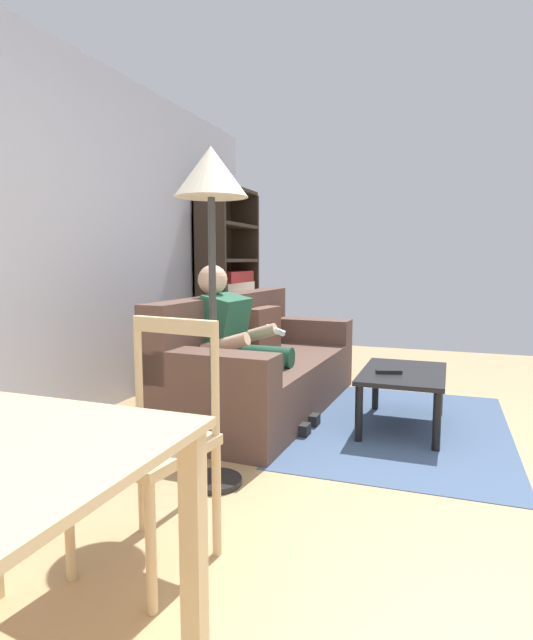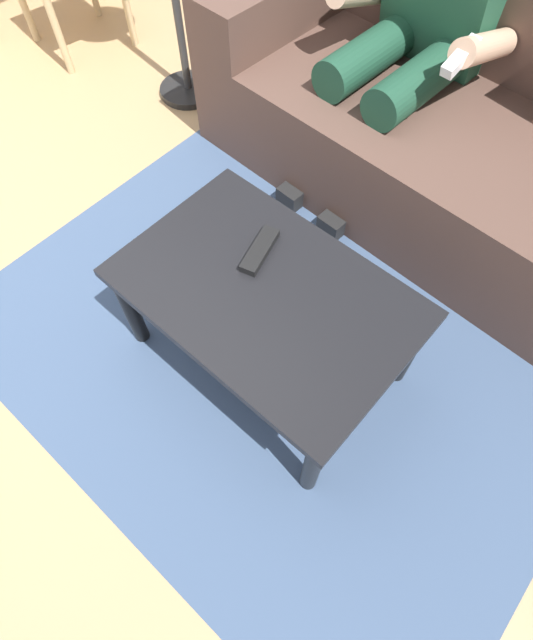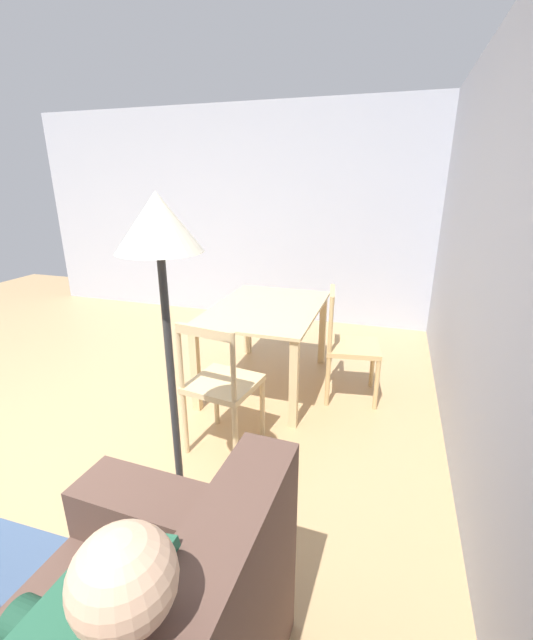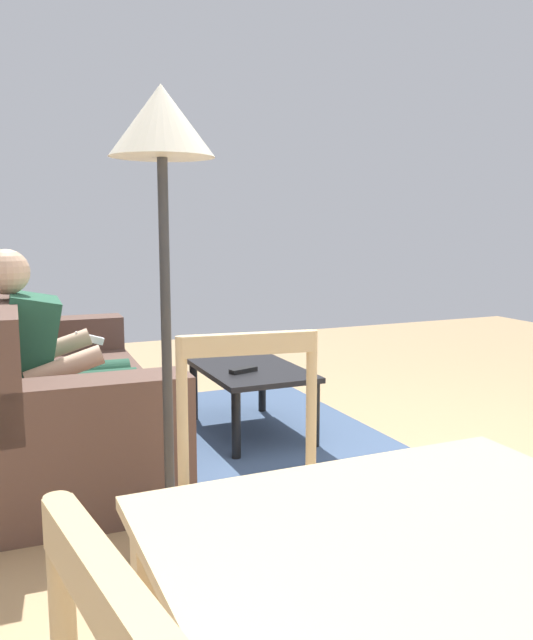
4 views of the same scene
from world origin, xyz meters
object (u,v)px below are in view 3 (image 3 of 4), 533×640
object	(u,v)px
dining_chair_facing_couch	(221,386)
floor_lamp	(161,259)
dining_chair_near_wall	(349,346)
dining_table	(266,319)

from	to	relation	value
dining_chair_facing_couch	floor_lamp	distance (m)	1.19
dining_chair_near_wall	dining_chair_facing_couch	world-z (taller)	dining_chair_facing_couch
dining_table	dining_chair_near_wall	bearing A→B (deg)	89.64
floor_lamp	dining_table	bearing A→B (deg)	-177.64
dining_chair_near_wall	dining_chair_facing_couch	xyz separation A→B (m)	(0.96, -0.72, 0.02)
dining_table	floor_lamp	size ratio (longest dim) A/B	0.75
dining_chair_near_wall	dining_chair_facing_couch	distance (m)	1.20
dining_table	floor_lamp	bearing A→B (deg)	2.36
dining_chair_facing_couch	dining_table	bearing A→B (deg)	179.75
dining_table	dining_chair_facing_couch	bearing A→B (deg)	-0.25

